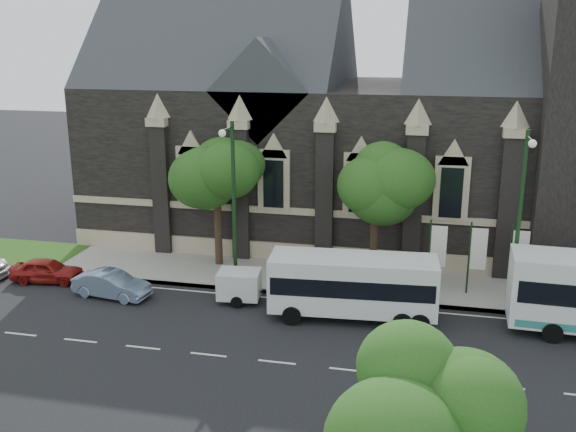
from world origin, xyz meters
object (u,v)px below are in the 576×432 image
(shuttle_bus, at_px, (353,283))
(street_lamp_near, at_px, (520,213))
(tree_park_east, at_px, (437,404))
(box_trailer, at_px, (239,284))
(sedan, at_px, (112,285))
(tree_walk_right, at_px, (381,176))
(banner_flag_right, at_px, (516,256))
(banner_flag_left, at_px, (435,250))
(tree_walk_left, at_px, (221,170))
(street_lamp_mid, at_px, (233,197))
(car_far_red, at_px, (47,270))
(banner_flag_center, at_px, (475,253))

(shuttle_bus, bearing_deg, street_lamp_near, 10.82)
(tree_park_east, height_order, box_trailer, tree_park_east)
(tree_park_east, height_order, sedan, tree_park_east)
(tree_walk_right, xyz_separation_m, shuttle_bus, (-0.70, -5.62, -4.07))
(box_trailer, height_order, sedan, box_trailer)
(tree_walk_right, distance_m, banner_flag_right, 8.05)
(banner_flag_left, bearing_deg, tree_walk_left, 171.98)
(street_lamp_mid, distance_m, shuttle_bus, 7.60)
(tree_walk_left, bearing_deg, banner_flag_left, -8.02)
(street_lamp_mid, xyz_separation_m, banner_flag_left, (10.29, 1.91, -2.73))
(banner_flag_right, relative_size, car_far_red, 1.03)
(tree_park_east, relative_size, banner_flag_left, 1.57)
(tree_walk_left, bearing_deg, banner_flag_center, -6.89)
(street_lamp_near, distance_m, shuttle_bus, 8.45)
(banner_flag_left, xyz_separation_m, sedan, (-16.25, -4.10, -1.71))
(banner_flag_right, bearing_deg, car_far_red, -173.26)
(banner_flag_right, bearing_deg, shuttle_bus, -153.29)
(banner_flag_left, bearing_deg, tree_park_east, -90.35)
(tree_walk_left, distance_m, shuttle_bus, 10.79)
(tree_park_east, height_order, street_lamp_near, street_lamp_near)
(street_lamp_near, height_order, shuttle_bus, street_lamp_near)
(tree_park_east, distance_m, tree_walk_right, 20.29)
(car_far_red, bearing_deg, banner_flag_left, -89.03)
(tree_park_east, distance_m, shuttle_bus, 15.15)
(tree_walk_left, relative_size, sedan, 1.87)
(tree_walk_left, bearing_deg, sedan, -125.67)
(tree_walk_right, relative_size, tree_walk_left, 1.02)
(tree_walk_left, height_order, car_far_red, tree_walk_left)
(tree_walk_left, height_order, sedan, tree_walk_left)
(banner_flag_left, xyz_separation_m, shuttle_bus, (-3.77, -3.91, -0.63))
(street_lamp_mid, height_order, box_trailer, street_lamp_mid)
(street_lamp_mid, distance_m, banner_flag_center, 12.73)
(box_trailer, relative_size, sedan, 0.76)
(street_lamp_mid, xyz_separation_m, shuttle_bus, (6.52, -2.00, -3.36))
(tree_park_east, bearing_deg, tree_walk_right, 98.42)
(street_lamp_mid, xyz_separation_m, sedan, (-5.96, -2.20, -4.44))
(banner_flag_left, bearing_deg, banner_flag_center, 0.00)
(tree_walk_left, xyz_separation_m, box_trailer, (2.47, -4.97, -4.81))
(car_far_red, bearing_deg, banner_flag_right, -90.31)
(tree_walk_right, relative_size, street_lamp_mid, 0.87)
(banner_flag_left, relative_size, banner_flag_right, 1.00)
(banner_flag_right, distance_m, box_trailer, 14.08)
(tree_walk_right, xyz_separation_m, banner_flag_right, (7.08, -1.71, -3.43))
(banner_flag_center, bearing_deg, street_lamp_mid, -171.18)
(tree_walk_right, height_order, tree_walk_left, tree_walk_right)
(banner_flag_center, relative_size, banner_flag_right, 1.00)
(tree_walk_right, xyz_separation_m, banner_flag_left, (3.08, -1.71, -3.43))
(banner_flag_left, distance_m, shuttle_bus, 5.47)
(tree_walk_right, height_order, banner_flag_center, tree_walk_right)
(street_lamp_near, distance_m, sedan, 20.57)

